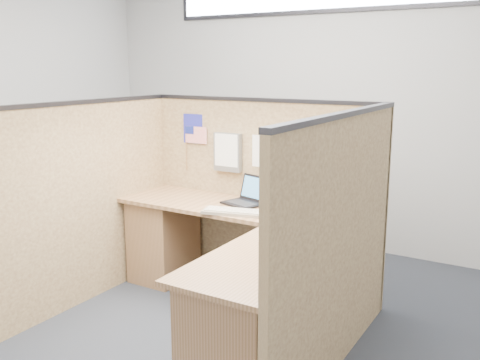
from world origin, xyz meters
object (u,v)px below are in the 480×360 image
Objects in this scene: l_desk at (234,269)px; mouse at (312,223)px; laptop at (246,197)px; keyboard at (234,212)px.

l_desk is 0.64m from mouse.
l_desk is 0.66m from laptop.
keyboard is (0.08, -0.31, -0.04)m from laptop.
l_desk is 4.10× the size of keyboard.
l_desk is at bearing -72.61° from keyboard.
laptop reaches higher than keyboard.
laptop reaches higher than mouse.
laptop is 3.03× the size of mouse.
laptop is 0.75m from mouse.
laptop is 0.74× the size of keyboard.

